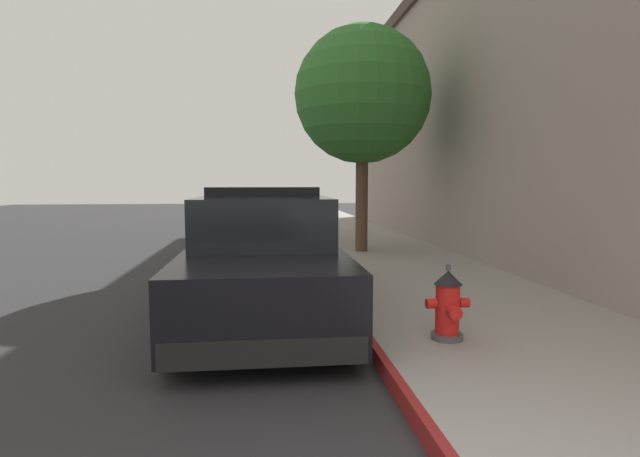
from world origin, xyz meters
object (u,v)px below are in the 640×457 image
Objects in this scene: parked_car_silver_ahead at (259,217)px; fire_hydrant at (448,305)px; police_cruiser at (263,259)px; street_tree at (362,96)px.

fire_hydrant is at bearing -78.74° from parked_car_silver_ahead.
police_cruiser is at bearing -89.28° from parked_car_silver_ahead.
street_tree is (0.42, 6.53, 3.17)m from fire_hydrant.
police_cruiser is 6.03m from street_tree.
police_cruiser is at bearing -115.42° from street_tree.
parked_car_silver_ahead is 9.91m from fire_hydrant.
police_cruiser is 7.93m from parked_car_silver_ahead.
parked_car_silver_ahead is at bearing 101.26° from fire_hydrant.
street_tree is at bearing -53.46° from parked_car_silver_ahead.
street_tree is at bearing 86.28° from fire_hydrant.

